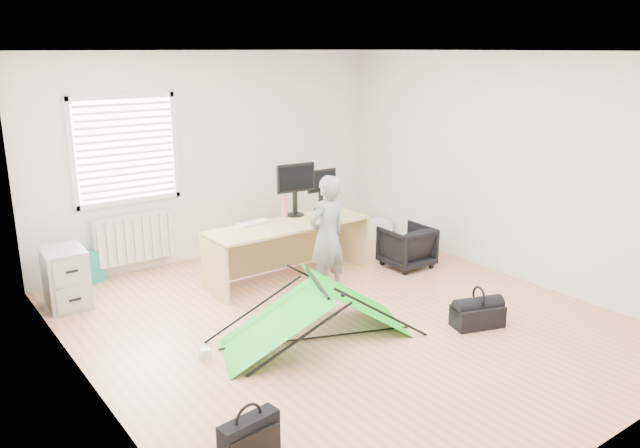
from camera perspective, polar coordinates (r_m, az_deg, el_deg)
ground at (r=6.56m, az=2.09°, el=-8.78°), size 5.50×5.50×0.00m
back_wall at (r=8.41m, az=-9.58°, el=6.15°), size 5.00×0.02×2.70m
window at (r=7.88m, az=-17.35°, el=6.49°), size 1.20×0.06×1.20m
radiator at (r=8.08m, az=-16.62°, el=-1.25°), size 1.00×0.12×0.60m
desk at (r=7.59m, az=-2.89°, el=-2.50°), size 2.04×0.67×0.69m
filing_cabinet at (r=7.33m, az=-22.22°, el=-4.55°), size 0.45×0.58×0.65m
monitor_left at (r=7.80m, az=-2.31°, el=2.51°), size 0.52×0.17×0.49m
monitor_right at (r=8.05m, az=0.07°, el=2.62°), size 0.42×0.11×0.40m
keyboard at (r=7.53m, az=-6.12°, el=0.10°), size 0.44×0.19×0.02m
thermos at (r=7.76m, az=-3.27°, el=1.61°), size 0.09×0.09×0.27m
office_chair at (r=8.09m, az=7.93°, el=-2.06°), size 0.60×0.61×0.54m
person at (r=6.98m, az=0.66°, el=-1.13°), size 0.54×0.38×1.39m
kite at (r=6.04m, az=-0.28°, el=-7.95°), size 2.08×1.47×0.59m
storage_crate at (r=9.35m, az=5.00°, el=-0.43°), size 0.49×0.38×0.25m
tote_bag at (r=7.96m, az=-20.36°, el=-3.78°), size 0.36×0.26×0.39m
laptop_bag at (r=4.50m, az=-6.48°, el=-19.01°), size 0.46×0.19×0.33m
white_box at (r=5.90m, az=-10.45°, el=-11.55°), size 0.10×0.10×0.09m
duffel_bag at (r=6.58m, az=14.20°, el=-8.15°), size 0.57×0.41×0.22m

